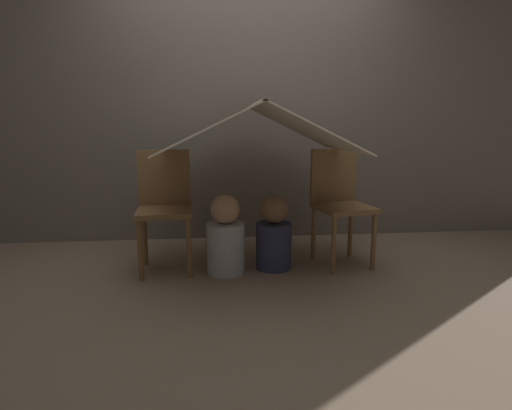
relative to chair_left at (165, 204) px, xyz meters
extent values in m
plane|color=#7A6651|center=(0.66, -0.25, -0.49)|extent=(8.80, 8.80, 0.00)
cube|color=#6B6056|center=(0.66, 0.80, 0.76)|extent=(7.00, 0.05, 2.50)
cylinder|color=brown|center=(-0.15, -0.24, -0.28)|extent=(0.04, 0.04, 0.43)
cylinder|color=brown|center=(0.18, -0.22, -0.28)|extent=(0.04, 0.04, 0.43)
cylinder|color=brown|center=(-0.17, 0.08, -0.28)|extent=(0.04, 0.04, 0.43)
cylinder|color=brown|center=(0.16, 0.11, -0.28)|extent=(0.04, 0.04, 0.43)
cube|color=brown|center=(0.01, -0.07, -0.04)|extent=(0.41, 0.41, 0.04)
cube|color=brown|center=(-0.01, 0.11, 0.18)|extent=(0.38, 0.06, 0.41)
cylinder|color=brown|center=(1.19, -0.26, -0.28)|extent=(0.04, 0.04, 0.43)
cylinder|color=brown|center=(1.51, -0.19, -0.28)|extent=(0.04, 0.04, 0.43)
cylinder|color=brown|center=(1.13, 0.06, -0.28)|extent=(0.04, 0.04, 0.43)
cylinder|color=brown|center=(1.45, 0.13, -0.28)|extent=(0.04, 0.04, 0.43)
cube|color=brown|center=(1.32, -0.07, -0.04)|extent=(0.45, 0.45, 0.04)
cube|color=brown|center=(1.29, 0.10, 0.18)|extent=(0.38, 0.11, 0.41)
cube|color=silver|center=(0.33, -0.07, 0.54)|extent=(0.66, 1.13, 0.33)
cube|color=silver|center=(0.99, -0.07, 0.54)|extent=(0.66, 1.13, 0.33)
cube|color=silver|center=(0.66, -0.07, 0.70)|extent=(0.04, 1.13, 0.01)
cylinder|color=#B2B2B7|center=(0.44, -0.14, -0.31)|extent=(0.27, 0.27, 0.36)
sphere|color=tan|center=(0.44, -0.14, -0.02)|extent=(0.21, 0.21, 0.21)
cylinder|color=#2D3351|center=(0.79, -0.08, -0.32)|extent=(0.26, 0.26, 0.34)
sphere|color=brown|center=(0.79, -0.08, -0.04)|extent=(0.21, 0.21, 0.21)
camera|label=1|loc=(0.39, -2.90, 0.56)|focal=28.00mm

